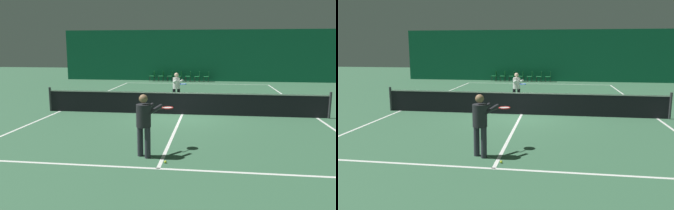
% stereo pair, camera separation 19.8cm
% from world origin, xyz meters
% --- Properties ---
extents(ground_plane, '(60.00, 60.00, 0.00)m').
position_xyz_m(ground_plane, '(0.00, 0.00, 0.00)').
color(ground_plane, '#386647').
extents(backdrop_curtain, '(23.00, 0.12, 4.26)m').
position_xyz_m(backdrop_curtain, '(0.00, 14.11, 2.13)').
color(backdrop_curtain, '#146042').
rests_on(backdrop_curtain, ground).
extents(court_line_baseline_far, '(11.00, 0.10, 0.00)m').
position_xyz_m(court_line_baseline_far, '(0.00, 11.90, 0.00)').
color(court_line_baseline_far, white).
rests_on(court_line_baseline_far, ground).
extents(court_line_service_far, '(8.25, 0.10, 0.00)m').
position_xyz_m(court_line_service_far, '(0.00, 6.40, 0.00)').
color(court_line_service_far, white).
rests_on(court_line_service_far, ground).
extents(court_line_service_near, '(8.25, 0.10, 0.00)m').
position_xyz_m(court_line_service_near, '(0.00, -6.40, 0.00)').
color(court_line_service_near, white).
rests_on(court_line_service_near, ground).
extents(court_line_sideline_left, '(0.10, 23.80, 0.00)m').
position_xyz_m(court_line_sideline_left, '(-5.50, 0.00, 0.00)').
color(court_line_sideline_left, white).
rests_on(court_line_sideline_left, ground).
extents(court_line_sideline_right, '(0.10, 23.80, 0.00)m').
position_xyz_m(court_line_sideline_right, '(5.50, 0.00, 0.00)').
color(court_line_sideline_right, white).
rests_on(court_line_sideline_right, ground).
extents(court_line_centre, '(0.10, 12.80, 0.00)m').
position_xyz_m(court_line_centre, '(0.00, 0.00, 0.00)').
color(court_line_centre, white).
rests_on(court_line_centre, ground).
extents(tennis_net, '(12.00, 0.10, 1.07)m').
position_xyz_m(tennis_net, '(0.00, 0.00, 0.51)').
color(tennis_net, black).
rests_on(tennis_net, ground).
extents(player_near, '(1.00, 1.34, 1.66)m').
position_xyz_m(player_near, '(-0.48, -5.57, 0.97)').
color(player_near, '#2D2D38').
rests_on(player_near, ground).
extents(player_far, '(0.88, 1.33, 1.57)m').
position_xyz_m(player_far, '(-0.52, 2.62, 0.91)').
color(player_far, black).
rests_on(player_far, ground).
extents(courtside_chair_0, '(0.44, 0.44, 0.84)m').
position_xyz_m(courtside_chair_0, '(-3.71, 13.56, 0.49)').
color(courtside_chair_0, '#2D2D2D').
rests_on(courtside_chair_0, ground).
extents(courtside_chair_1, '(0.44, 0.44, 0.84)m').
position_xyz_m(courtside_chair_1, '(-2.95, 13.56, 0.49)').
color(courtside_chair_1, '#2D2D2D').
rests_on(courtside_chair_1, ground).
extents(courtside_chair_2, '(0.44, 0.44, 0.84)m').
position_xyz_m(courtside_chair_2, '(-2.19, 13.56, 0.49)').
color(courtside_chair_2, '#2D2D2D').
rests_on(courtside_chair_2, ground).
extents(courtside_chair_3, '(0.44, 0.44, 0.84)m').
position_xyz_m(courtside_chair_3, '(-1.43, 13.56, 0.49)').
color(courtside_chair_3, '#2D2D2D').
rests_on(courtside_chair_3, ground).
extents(courtside_chair_4, '(0.44, 0.44, 0.84)m').
position_xyz_m(courtside_chair_4, '(-0.67, 13.56, 0.49)').
color(courtside_chair_4, '#2D2D2D').
rests_on(courtside_chair_4, ground).
extents(courtside_chair_5, '(0.44, 0.44, 0.84)m').
position_xyz_m(courtside_chair_5, '(0.09, 13.56, 0.49)').
color(courtside_chair_5, '#2D2D2D').
rests_on(courtside_chair_5, ground).
extents(courtside_chair_6, '(0.44, 0.44, 0.84)m').
position_xyz_m(courtside_chair_6, '(0.85, 13.56, 0.49)').
color(courtside_chair_6, '#2D2D2D').
rests_on(courtside_chair_6, ground).
extents(tennis_ball, '(0.07, 0.07, 0.07)m').
position_xyz_m(tennis_ball, '(0.12, -6.00, 0.03)').
color(tennis_ball, '#D1DB33').
rests_on(tennis_ball, ground).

